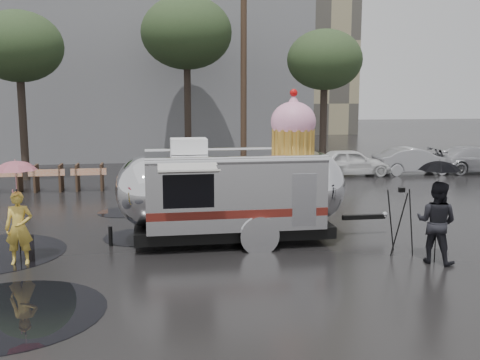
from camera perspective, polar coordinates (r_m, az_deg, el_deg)
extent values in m
plane|color=black|center=(12.30, -0.70, -8.53)|extent=(120.00, 120.00, 0.00)
cylinder|color=black|center=(14.71, -10.21, -5.71)|extent=(1.81, 1.81, 0.01)
cylinder|color=black|center=(10.48, -22.58, -12.39)|extent=(3.30, 3.30, 0.01)
cylinder|color=black|center=(17.74, -11.86, -3.23)|extent=(1.52, 1.52, 0.01)
cube|color=slate|center=(35.80, -12.94, 13.25)|extent=(22.00, 12.00, 13.00)
cylinder|color=#473323|center=(25.96, 0.37, 10.75)|extent=(0.28, 0.28, 9.00)
cylinder|color=#382D26|center=(25.19, -21.24, 6.62)|extent=(0.32, 0.32, 5.85)
ellipsoid|color=#26381E|center=(25.25, -21.59, 12.52)|extent=(3.64, 3.64, 2.86)
cylinder|color=#382D26|center=(26.66, -5.35, 8.25)|extent=(0.32, 0.32, 6.75)
ellipsoid|color=#26381E|center=(26.80, -5.45, 14.67)|extent=(4.20, 4.20, 3.30)
cylinder|color=#382D26|center=(25.79, 8.48, 6.67)|extent=(0.32, 0.32, 5.40)
ellipsoid|color=#26381E|center=(25.81, 8.60, 12.00)|extent=(3.36, 3.36, 2.64)
cube|color=#473323|center=(22.40, -21.51, 0.14)|extent=(0.08, 0.80, 1.00)
cube|color=#E5590C|center=(22.10, -22.89, 0.60)|extent=(1.30, 0.04, 0.25)
cube|color=#473323|center=(22.27, -20.00, 0.18)|extent=(0.08, 0.80, 1.00)
cube|color=#473323|center=(22.11, -17.71, 0.23)|extent=(0.08, 0.80, 1.00)
cube|color=#E5590C|center=(21.78, -19.06, 0.71)|extent=(1.30, 0.04, 0.25)
cube|color=#473323|center=(22.03, -16.17, 0.27)|extent=(0.08, 0.80, 1.00)
cube|color=#473323|center=(21.93, -13.84, 0.33)|extent=(0.08, 0.80, 1.00)
cube|color=#E5590C|center=(21.57, -15.14, 0.81)|extent=(1.30, 0.04, 0.25)
imported|color=silver|center=(25.33, 11.21, 2.01)|extent=(4.00, 1.80, 1.40)
imported|color=#B2B2B7|center=(26.50, 17.31, 2.08)|extent=(4.00, 1.80, 1.40)
imported|color=#B2B2B7|center=(27.95, 22.85, 2.16)|extent=(4.20, 1.80, 1.44)
cube|color=silver|center=(13.86, -0.82, -0.80)|extent=(4.24, 2.24, 1.73)
ellipsoid|color=silver|center=(14.33, 7.57, -0.56)|extent=(1.46, 2.22, 1.73)
ellipsoid|color=silver|center=(13.71, -9.58, -1.04)|extent=(1.46, 2.22, 1.73)
cube|color=black|center=(14.07, -0.81, -4.85)|extent=(4.82, 1.96, 0.29)
cylinder|color=black|center=(13.21, 1.91, -5.78)|extent=(0.67, 0.22, 0.67)
cylinder|color=black|center=(15.09, 0.44, -3.90)|extent=(0.67, 0.22, 0.67)
cylinder|color=silver|center=(13.07, 2.02, -5.73)|extent=(0.92, 0.10, 0.92)
cube|color=black|center=(14.93, 12.45, -3.69)|extent=(1.15, 0.13, 0.12)
sphere|color=silver|center=(15.14, 14.48, -3.40)|extent=(0.15, 0.15, 0.15)
cylinder|color=black|center=(13.98, -13.02, -5.59)|extent=(0.10, 0.10, 0.48)
cube|color=#591913|center=(12.88, -0.08, -3.52)|extent=(4.22, 0.07, 0.19)
cube|color=#591913|center=(15.01, -1.44, -1.72)|extent=(4.22, 0.07, 0.19)
cube|color=black|center=(12.62, -5.24, -1.15)|extent=(1.15, 0.04, 0.77)
cube|color=beige|center=(12.32, -5.20, 0.86)|extent=(1.35, 0.49, 0.14)
cube|color=silver|center=(13.14, 6.56, -2.05)|extent=(0.58, 0.04, 1.25)
cube|color=white|center=(13.61, -5.24, 3.46)|extent=(0.87, 0.63, 0.36)
cylinder|color=gold|center=(14.02, 5.41, 4.02)|extent=(1.01, 1.01, 0.58)
ellipsoid|color=#F2A7C4|center=(13.99, 5.43, 5.90)|extent=(1.12, 1.12, 1.00)
cone|color=#F2A7C4|center=(13.97, 5.46, 7.94)|extent=(0.48, 0.48, 0.38)
sphere|color=red|center=(13.97, 5.48, 8.81)|extent=(0.19, 0.19, 0.19)
imported|color=gold|center=(13.01, -21.54, -4.56)|extent=(0.58, 0.39, 1.59)
imported|color=pink|center=(12.81, -21.82, 0.34)|extent=(1.08, 1.08, 0.74)
cylinder|color=black|center=(13.00, -21.54, -4.43)|extent=(0.02, 0.02, 1.65)
imported|color=black|center=(12.90, 19.32, -4.08)|extent=(0.95, 0.95, 1.80)
imported|color=black|center=(12.72, 19.56, 0.38)|extent=(1.06, 1.06, 0.72)
cylinder|color=black|center=(12.92, 19.31, -4.39)|extent=(0.02, 0.02, 1.65)
cylinder|color=black|center=(13.50, 16.98, -4.10)|extent=(0.03, 0.34, 1.49)
cylinder|color=black|center=(13.54, 15.05, -3.98)|extent=(0.30, 0.19, 1.49)
cylinder|color=black|center=(13.13, 15.86, -4.41)|extent=(0.30, 0.19, 1.49)
cube|color=black|center=(13.24, 16.10, -0.97)|extent=(0.13, 0.11, 0.11)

